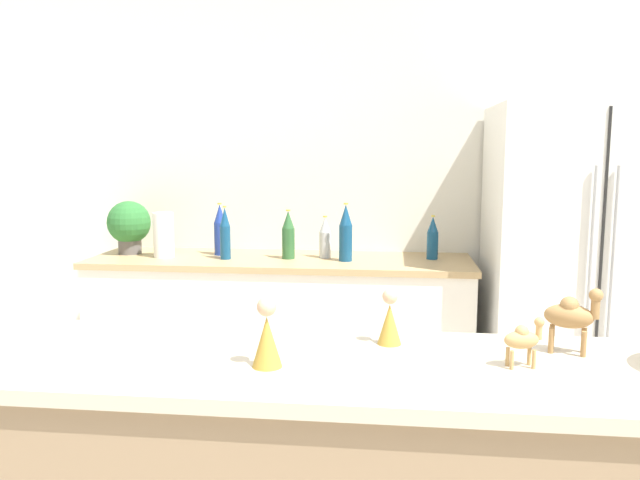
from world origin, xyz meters
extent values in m
cube|color=silver|center=(0.00, 2.73, 1.27)|extent=(8.00, 0.06, 2.55)
cube|color=white|center=(-0.48, 2.40, 0.43)|extent=(2.17, 0.60, 0.86)
cube|color=tan|center=(-0.48, 2.40, 0.87)|extent=(2.20, 0.63, 0.03)
cube|color=white|center=(1.15, 2.31, 0.87)|extent=(0.93, 0.73, 1.74)
cube|color=black|center=(1.15, 1.94, 0.87)|extent=(0.01, 0.01, 1.67)
cylinder|color=#B2B5BA|center=(1.10, 1.93, 0.96)|extent=(0.02, 0.02, 0.96)
cylinder|color=#B2B5BA|center=(1.20, 1.93, 0.96)|extent=(0.02, 0.02, 0.96)
cube|color=#B7AD99|center=(0.23, 0.33, 0.99)|extent=(2.22, 0.53, 0.03)
cylinder|color=#595451|center=(-1.40, 2.44, 0.94)|extent=(0.14, 0.14, 0.09)
sphere|color=#2D7033|center=(-1.40, 2.44, 1.08)|extent=(0.26, 0.26, 0.26)
cylinder|color=white|center=(-1.15, 2.34, 1.02)|extent=(0.12, 0.12, 0.26)
cylinder|color=navy|center=(-0.78, 2.32, 0.99)|extent=(0.06, 0.06, 0.19)
cone|color=navy|center=(-0.78, 2.32, 1.13)|extent=(0.06, 0.06, 0.11)
cylinder|color=gold|center=(-0.78, 2.32, 1.19)|extent=(0.02, 0.02, 0.01)
cylinder|color=navy|center=(0.39, 2.46, 0.97)|extent=(0.07, 0.07, 0.16)
cone|color=navy|center=(0.39, 2.46, 1.09)|extent=(0.06, 0.06, 0.09)
cylinder|color=gold|center=(0.39, 2.46, 1.14)|extent=(0.02, 0.02, 0.01)
cylinder|color=#B2B7BC|center=(-0.22, 2.43, 0.97)|extent=(0.07, 0.07, 0.15)
cone|color=#B2B7BC|center=(-0.22, 2.43, 1.08)|extent=(0.06, 0.06, 0.09)
cylinder|color=gold|center=(-0.22, 2.43, 1.13)|extent=(0.02, 0.02, 0.01)
cylinder|color=#2D6033|center=(-0.43, 2.38, 0.98)|extent=(0.07, 0.07, 0.18)
cone|color=#2D6033|center=(-0.43, 2.38, 1.12)|extent=(0.07, 0.07, 0.10)
cylinder|color=gold|center=(-0.43, 2.38, 1.17)|extent=(0.03, 0.03, 0.01)
cylinder|color=navy|center=(-0.85, 2.46, 0.99)|extent=(0.07, 0.07, 0.19)
cone|color=navy|center=(-0.85, 2.46, 1.14)|extent=(0.07, 0.07, 0.11)
cylinder|color=gold|center=(-0.85, 2.46, 1.20)|extent=(0.03, 0.03, 0.01)
cylinder|color=navy|center=(-0.09, 2.34, 0.99)|extent=(0.07, 0.07, 0.20)
cone|color=navy|center=(-0.09, 2.34, 1.15)|extent=(0.07, 0.07, 0.11)
cylinder|color=gold|center=(-0.09, 2.34, 1.21)|extent=(0.03, 0.03, 0.01)
ellipsoid|color=olive|center=(0.60, 0.45, 1.10)|extent=(0.13, 0.09, 0.06)
sphere|color=olive|center=(0.60, 0.45, 1.13)|extent=(0.04, 0.04, 0.04)
cylinder|color=olive|center=(0.65, 0.43, 1.13)|extent=(0.02, 0.02, 0.06)
sphere|color=olive|center=(0.65, 0.43, 1.16)|extent=(0.03, 0.03, 0.03)
cylinder|color=olive|center=(0.64, 0.45, 1.04)|extent=(0.01, 0.01, 0.06)
cylinder|color=olive|center=(0.63, 0.42, 1.04)|extent=(0.01, 0.01, 0.06)
cylinder|color=olive|center=(0.57, 0.48, 1.04)|extent=(0.01, 0.01, 0.06)
cylinder|color=olive|center=(0.56, 0.44, 1.04)|extent=(0.01, 0.01, 0.06)
ellipsoid|color=tan|center=(0.46, 0.33, 1.07)|extent=(0.09, 0.06, 0.04)
sphere|color=tan|center=(0.46, 0.33, 1.09)|extent=(0.03, 0.03, 0.03)
cylinder|color=tan|center=(0.50, 0.33, 1.09)|extent=(0.01, 0.01, 0.04)
sphere|color=tan|center=(0.50, 0.33, 1.11)|extent=(0.02, 0.02, 0.02)
cylinder|color=tan|center=(0.48, 0.34, 1.03)|extent=(0.01, 0.01, 0.04)
cylinder|color=tan|center=(0.49, 0.32, 1.03)|extent=(0.01, 0.01, 0.04)
cylinder|color=tan|center=(0.43, 0.33, 1.03)|extent=(0.01, 0.01, 0.04)
cylinder|color=tan|center=(0.44, 0.31, 1.03)|extent=(0.01, 0.01, 0.04)
cone|color=#B28933|center=(-0.12, 0.26, 1.07)|extent=(0.07, 0.07, 0.12)
sphere|color=tan|center=(-0.12, 0.26, 1.15)|extent=(0.04, 0.04, 0.04)
cone|color=#B28933|center=(0.16, 0.47, 1.06)|extent=(0.06, 0.06, 0.11)
sphere|color=tan|center=(0.16, 0.47, 1.13)|extent=(0.04, 0.04, 0.04)
camera|label=1|loc=(0.16, -1.10, 1.50)|focal=35.00mm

